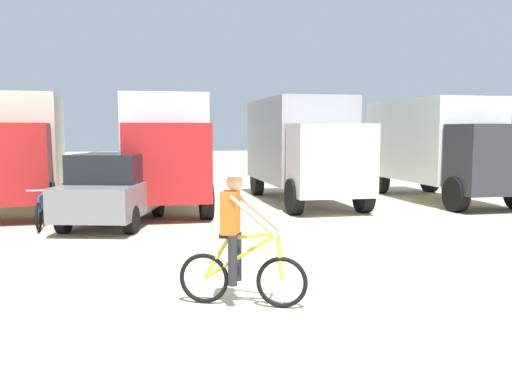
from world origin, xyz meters
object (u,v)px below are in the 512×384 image
(cyclist_orange_shirt, at_px, (238,242))
(bicycle_spare, at_px, (42,212))
(box_truck_cream_rv, at_px, (17,146))
(box_truck_white_box, at_px, (439,144))
(sedan_parked, at_px, (114,189))
(box_truck_avon_van, at_px, (163,145))
(box_truck_grey_hauler, at_px, (302,144))

(cyclist_orange_shirt, bearing_deg, bicycle_spare, 118.03)
(box_truck_cream_rv, relative_size, box_truck_white_box, 1.02)
(box_truck_cream_rv, xyz_separation_m, sedan_parked, (2.95, -3.53, -0.99))
(box_truck_avon_van, distance_m, bicycle_spare, 4.73)
(sedan_parked, bearing_deg, box_truck_grey_hauler, 30.95)
(box_truck_grey_hauler, bearing_deg, box_truck_avon_van, -175.60)
(box_truck_avon_van, xyz_separation_m, bicycle_spare, (-2.97, -3.37, -1.48))
(box_truck_cream_rv, distance_m, box_truck_grey_hauler, 8.72)
(box_truck_avon_van, relative_size, box_truck_grey_hauler, 1.00)
(box_truck_grey_hauler, relative_size, sedan_parked, 1.50)
(box_truck_cream_rv, xyz_separation_m, bicycle_spare, (1.29, -3.78, -1.48))
(box_truck_avon_van, bearing_deg, sedan_parked, -112.68)
(box_truck_white_box, relative_size, sedan_parked, 1.51)
(box_truck_grey_hauler, height_order, box_truck_white_box, same)
(box_truck_cream_rv, distance_m, bicycle_spare, 4.26)
(box_truck_grey_hauler, bearing_deg, box_truck_cream_rv, 179.54)
(box_truck_avon_van, bearing_deg, bicycle_spare, -131.36)
(cyclist_orange_shirt, bearing_deg, box_truck_cream_rv, 114.87)
(box_truck_grey_hauler, distance_m, bicycle_spare, 8.44)
(box_truck_cream_rv, distance_m, sedan_parked, 4.71)
(bicycle_spare, bearing_deg, box_truck_avon_van, 48.64)
(cyclist_orange_shirt, bearing_deg, box_truck_grey_hauler, 70.02)
(box_truck_grey_hauler, height_order, sedan_parked, box_truck_grey_hauler)
(box_truck_cream_rv, relative_size, bicycle_spare, 4.00)
(box_truck_white_box, xyz_separation_m, bicycle_spare, (-12.07, -3.39, -1.48))
(box_truck_grey_hauler, relative_size, cyclist_orange_shirt, 3.72)
(sedan_parked, distance_m, cyclist_orange_shirt, 7.31)
(sedan_parked, bearing_deg, box_truck_avon_van, 67.32)
(box_truck_white_box, bearing_deg, box_truck_avon_van, -179.89)
(box_truck_avon_van, relative_size, box_truck_white_box, 0.99)
(box_truck_avon_van, bearing_deg, box_truck_grey_hauler, 4.40)
(bicycle_spare, bearing_deg, sedan_parked, 8.63)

